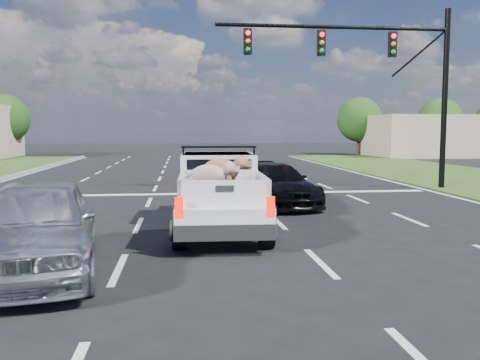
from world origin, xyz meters
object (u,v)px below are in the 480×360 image
object	(u,v)px
traffic_signal	(387,68)
black_coupe	(274,184)
pickup_truck	(219,190)
silver_sedan	(37,226)

from	to	relation	value
traffic_signal	black_coupe	distance (m)	7.32
pickup_truck	black_coupe	world-z (taller)	pickup_truck
silver_sedan	pickup_truck	bearing A→B (deg)	36.83
silver_sedan	black_coupe	world-z (taller)	silver_sedan
traffic_signal	black_coupe	size ratio (longest dim) A/B	2.04
black_coupe	silver_sedan	bearing A→B (deg)	-137.83
pickup_truck	silver_sedan	world-z (taller)	pickup_truck
silver_sedan	black_coupe	size ratio (longest dim) A/B	1.03
pickup_truck	silver_sedan	size ratio (longest dim) A/B	1.16
traffic_signal	silver_sedan	world-z (taller)	traffic_signal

